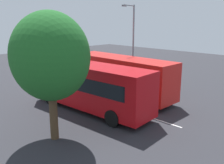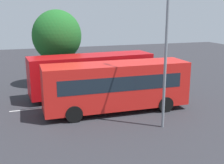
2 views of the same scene
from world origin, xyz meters
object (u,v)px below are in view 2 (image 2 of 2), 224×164
(bus_far_left, at_px, (117,85))
(bus_center_left, at_px, (92,74))
(pedestrian, at_px, (169,78))
(depot_tree, at_px, (57,36))
(street_lamp, at_px, (163,52))

(bus_far_left, distance_m, bus_center_left, 4.12)
(pedestrian, relative_size, depot_tree, 0.26)
(bus_center_left, relative_size, depot_tree, 1.46)
(bus_far_left, height_order, depot_tree, depot_tree)
(pedestrian, bearing_deg, bus_far_left, 33.61)
(bus_far_left, relative_size, depot_tree, 1.44)
(bus_far_left, bearing_deg, bus_center_left, 100.37)
(bus_far_left, bearing_deg, depot_tree, 109.13)
(bus_center_left, relative_size, street_lamp, 1.30)
(bus_far_left, relative_size, bus_center_left, 0.99)
(street_lamp, bearing_deg, pedestrian, -49.52)
(bus_center_left, distance_m, depot_tree, 5.49)
(bus_center_left, height_order, street_lamp, street_lamp)
(bus_far_left, height_order, bus_center_left, same)
(bus_center_left, xyz_separation_m, street_lamp, (2.32, -7.32, 2.60))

